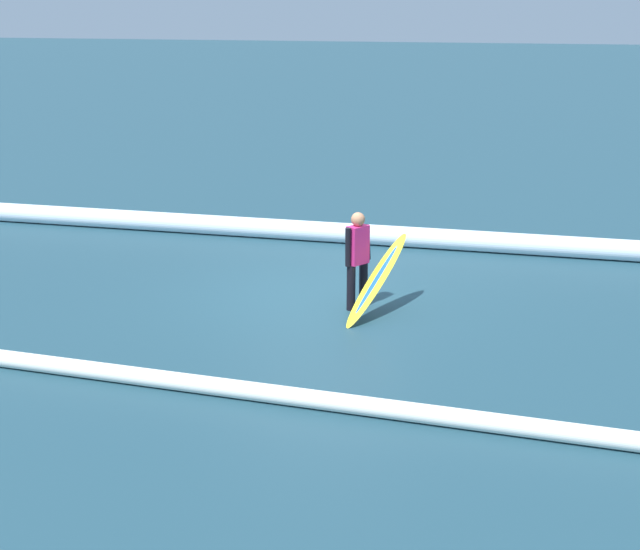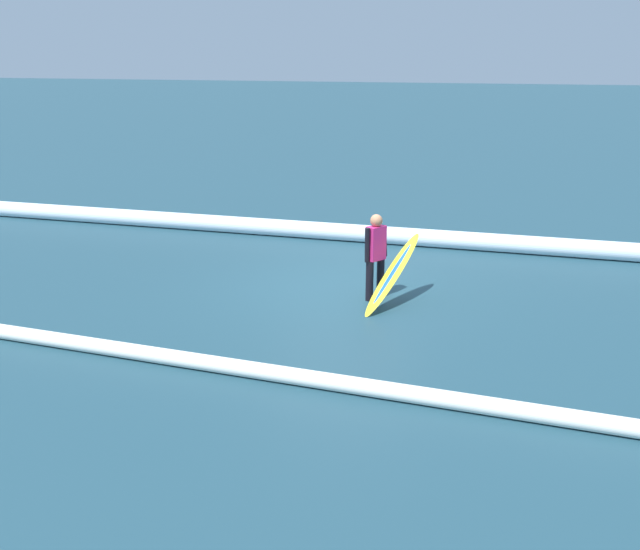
# 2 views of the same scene
# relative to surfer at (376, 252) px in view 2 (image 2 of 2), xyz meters

# --- Properties ---
(ground_plane) EXTENTS (180.71, 180.71, 0.00)m
(ground_plane) POSITION_rel_surfer_xyz_m (0.79, -0.50, -0.88)
(ground_plane) COLOR #214554
(surfer) EXTENTS (0.35, 0.55, 1.57)m
(surfer) POSITION_rel_surfer_xyz_m (0.00, 0.00, 0.00)
(surfer) COLOR black
(surfer) RESTS_ON ground_plane
(surfboard) EXTENTS (0.90, 1.62, 1.17)m
(surfboard) POSITION_rel_surfer_xyz_m (-0.36, 0.24, -0.31)
(surfboard) COLOR yellow
(surfboard) RESTS_ON ground_plane
(wave_crest_foreground) EXTENTS (21.45, 0.65, 0.41)m
(wave_crest_foreground) POSITION_rel_surfer_xyz_m (2.38, -3.96, -0.68)
(wave_crest_foreground) COLOR white
(wave_crest_foreground) RESTS_ON ground_plane
(wave_crest_midground) EXTENTS (22.52, 1.76, 0.23)m
(wave_crest_midground) POSITION_rel_surfer_xyz_m (-1.96, 3.93, -0.76)
(wave_crest_midground) COLOR white
(wave_crest_midground) RESTS_ON ground_plane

